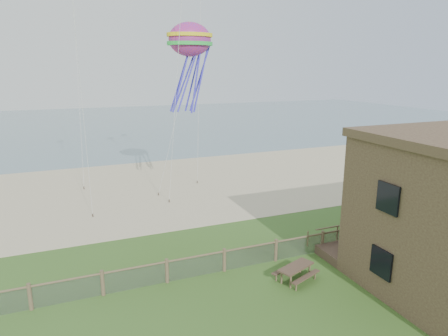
# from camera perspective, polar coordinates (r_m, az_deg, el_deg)

# --- Properties ---
(sand_beach) EXTENTS (72.00, 20.00, 0.02)m
(sand_beach) POSITION_cam_1_polar(r_m,az_deg,el_deg) (35.46, -9.76, -2.76)
(sand_beach) COLOR #BEB089
(sand_beach) RESTS_ON ground
(ocean) EXTENTS (160.00, 68.00, 0.02)m
(ocean) POSITION_cam_1_polar(r_m,az_deg,el_deg) (78.23, -16.86, 6.01)
(ocean) COLOR slate
(ocean) RESTS_ON ground
(chainlink_fence) EXTENTS (36.20, 0.20, 1.25)m
(chainlink_fence) POSITION_cam_1_polar(r_m,az_deg,el_deg) (20.95, 0.04, -13.18)
(chainlink_fence) COLOR brown
(chainlink_fence) RESTS_ON ground
(motel_deck) EXTENTS (15.00, 2.00, 0.50)m
(motel_deck) POSITION_cam_1_polar(r_m,az_deg,el_deg) (27.62, 27.09, -8.55)
(motel_deck) COLOR #4E3A2D
(motel_deck) RESTS_ON ground
(picnic_table) EXTENTS (2.37, 2.10, 0.83)m
(picnic_table) POSITION_cam_1_polar(r_m,az_deg,el_deg) (20.52, 10.21, -14.47)
(picnic_table) COLOR #4E3A2D
(picnic_table) RESTS_ON ground
(octopus_kite) EXTENTS (3.86, 3.27, 6.76)m
(octopus_kite) POSITION_cam_1_polar(r_m,az_deg,el_deg) (29.27, -4.82, 14.45)
(octopus_kite) COLOR red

